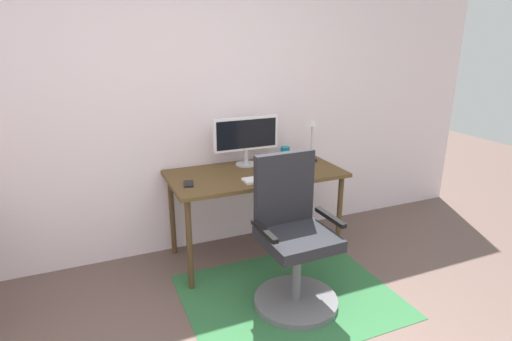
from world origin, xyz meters
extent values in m
cube|color=white|center=(0.00, 2.20, 1.30)|extent=(6.00, 0.10, 2.60)
cube|color=#2D6638|center=(0.46, 1.10, 0.00)|extent=(1.49, 1.20, 0.01)
cube|color=brown|center=(0.48, 1.78, 0.74)|extent=(1.41, 0.71, 0.03)
cylinder|color=#4D371E|center=(-0.16, 1.48, 0.36)|extent=(0.04, 0.04, 0.72)
cylinder|color=#4D371E|center=(1.13, 1.48, 0.36)|extent=(0.04, 0.04, 0.72)
cylinder|color=#4D371E|center=(-0.16, 2.07, 0.36)|extent=(0.04, 0.04, 0.72)
cylinder|color=#4D371E|center=(1.13, 2.07, 0.36)|extent=(0.04, 0.04, 0.72)
cylinder|color=#B2B2B7|center=(0.49, 1.99, 0.76)|extent=(0.18, 0.18, 0.01)
cylinder|color=#B2B2B7|center=(0.49, 1.99, 0.82)|extent=(0.04, 0.04, 0.12)
cube|color=white|center=(0.49, 1.99, 1.03)|extent=(0.57, 0.04, 0.28)
cube|color=black|center=(0.49, 1.97, 1.03)|extent=(0.53, 0.00, 0.24)
cube|color=white|center=(0.52, 1.57, 0.76)|extent=(0.43, 0.13, 0.02)
ellipsoid|color=white|center=(0.83, 1.60, 0.77)|extent=(0.06, 0.10, 0.03)
cylinder|color=#0F7189|center=(0.89, 2.04, 0.80)|extent=(0.08, 0.08, 0.11)
cube|color=black|center=(-0.10, 1.70, 0.76)|extent=(0.10, 0.15, 0.01)
cylinder|color=black|center=(1.06, 1.88, 0.76)|extent=(0.11, 0.11, 0.01)
cylinder|color=beige|center=(1.06, 1.88, 0.92)|extent=(0.02, 0.02, 0.30)
cone|color=beige|center=(1.06, 1.88, 1.10)|extent=(0.10, 0.10, 0.06)
cylinder|color=slate|center=(0.46, 1.00, 0.03)|extent=(0.59, 0.59, 0.05)
cylinder|color=slate|center=(0.46, 1.00, 0.26)|extent=(0.06, 0.06, 0.43)
cube|color=#232328|center=(0.46, 1.00, 0.52)|extent=(0.48, 0.48, 0.08)
cube|color=#232328|center=(0.46, 1.20, 0.81)|extent=(0.44, 0.07, 0.51)
cube|color=black|center=(0.21, 0.99, 0.63)|extent=(0.05, 0.33, 0.03)
cube|color=black|center=(0.72, 1.01, 0.63)|extent=(0.05, 0.33, 0.03)
camera|label=1|loc=(-0.78, -1.20, 1.82)|focal=29.21mm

